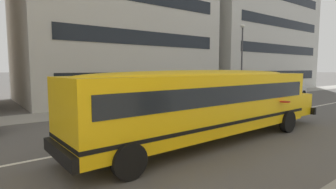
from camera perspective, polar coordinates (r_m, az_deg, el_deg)
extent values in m
plane|color=#54514F|center=(10.74, -3.32, -9.27)|extent=(400.00, 400.00, 0.00)
cube|color=gray|center=(17.44, -17.48, -3.70)|extent=(120.00, 3.00, 0.01)
cube|color=silver|center=(10.74, -3.32, -9.25)|extent=(110.00, 0.16, 0.01)
cube|color=yellow|center=(9.89, 8.01, -1.71)|extent=(10.39, 2.57, 2.07)
cube|color=yellow|center=(14.80, 23.99, -1.72)|extent=(1.55, 2.01, 1.03)
cube|color=black|center=(15.51, 25.22, -2.75)|extent=(0.24, 2.35, 0.34)
cube|color=black|center=(7.32, -22.37, -11.66)|extent=(0.24, 2.35, 0.34)
cube|color=black|center=(9.85, 8.04, 0.44)|extent=(9.77, 2.60, 0.60)
cube|color=black|center=(9.99, 7.96, -5.19)|extent=(10.41, 2.60, 0.11)
ellipsoid|color=yellow|center=(9.82, 8.10, 4.29)|extent=(9.98, 2.37, 0.34)
cylinder|color=red|center=(11.83, 23.97, -1.44)|extent=(0.42, 0.42, 0.03)
cylinder|color=black|center=(13.80, 15.69, -4.12)|extent=(0.95, 0.28, 0.94)
cylinder|color=black|center=(12.60, 24.43, -5.35)|extent=(0.95, 0.28, 0.94)
cylinder|color=black|center=(8.84, -16.18, -9.60)|extent=(0.95, 0.28, 0.94)
cylinder|color=black|center=(6.82, -8.39, -14.07)|extent=(0.95, 0.28, 0.94)
cube|color=#B7BABF|center=(28.38, 24.65, 0.88)|extent=(3.94, 1.79, 0.70)
cube|color=black|center=(28.20, 24.57, 2.22)|extent=(2.24, 1.61, 0.64)
cylinder|color=black|center=(29.95, 24.29, 0.45)|extent=(0.60, 0.19, 0.60)
cylinder|color=black|center=(29.22, 27.26, 0.20)|extent=(0.60, 0.19, 0.60)
cylinder|color=black|center=(27.66, 21.83, 0.15)|extent=(0.60, 0.19, 0.60)
cylinder|color=black|center=(26.87, 24.98, -0.13)|extent=(0.60, 0.19, 0.60)
cylinder|color=#38383D|center=(25.71, 15.65, 6.54)|extent=(0.14, 0.14, 6.50)
ellipsoid|color=silver|center=(26.00, 15.86, 14.05)|extent=(0.44, 0.44, 0.30)
cube|color=black|center=(21.08, -4.50, 3.36)|extent=(14.07, 0.04, 1.10)
cube|color=black|center=(21.19, -4.57, 12.03)|extent=(14.07, 0.04, 1.10)
cube|color=#B7B7B2|center=(40.18, 15.46, 15.27)|extent=(19.58, 12.84, 19.20)
cube|color=black|center=(36.04, 23.32, 3.87)|extent=(16.45, 0.04, 1.10)
cube|color=black|center=(36.11, 23.52, 8.95)|extent=(16.45, 0.04, 1.10)
cube|color=black|center=(36.46, 23.72, 13.97)|extent=(16.45, 0.04, 1.10)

